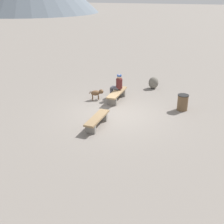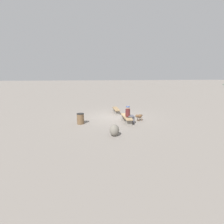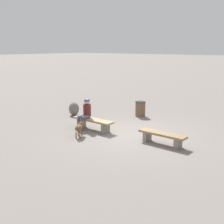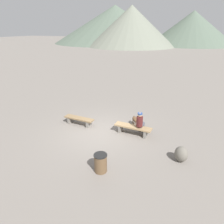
% 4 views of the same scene
% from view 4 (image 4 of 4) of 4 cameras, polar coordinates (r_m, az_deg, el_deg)
% --- Properties ---
extents(ground, '(210.00, 210.00, 0.06)m').
position_cam_4_polar(ground, '(10.55, -3.41, -5.91)').
color(ground, gray).
extents(bench_left, '(1.75, 0.46, 0.42)m').
position_cam_4_polar(bench_left, '(11.35, -9.31, -2.17)').
color(bench_left, gray).
rests_on(bench_left, ground).
extents(bench_right, '(1.91, 0.50, 0.46)m').
position_cam_4_polar(bench_right, '(10.24, 5.95, -4.61)').
color(bench_right, gray).
rests_on(bench_right, ground).
extents(seated_person, '(0.34, 0.63, 1.25)m').
position_cam_4_polar(seated_person, '(10.06, 7.98, -2.76)').
color(seated_person, '#511E1E').
rests_on(seated_person, ground).
extents(dog, '(0.49, 0.67, 0.53)m').
position_cam_4_polar(dog, '(11.14, 6.57, -2.13)').
color(dog, brown).
rests_on(dog, ground).
extents(trash_bin, '(0.51, 0.51, 0.73)m').
position_cam_4_polar(trash_bin, '(7.75, -3.26, -14.22)').
color(trash_bin, brown).
rests_on(trash_bin, ground).
extents(boulder, '(0.75, 0.76, 0.65)m').
position_cam_4_polar(boulder, '(8.73, 19.03, -11.22)').
color(boulder, '#6B665B').
rests_on(boulder, ground).
extents(distant_peak_1, '(24.90, 24.90, 10.86)m').
position_cam_4_polar(distant_peak_1, '(61.94, 5.54, 23.08)').
color(distant_peak_1, gray).
rests_on(distant_peak_1, ground).
extents(distant_peak_3, '(25.85, 25.85, 9.85)m').
position_cam_4_polar(distant_peak_3, '(70.93, 21.83, 21.24)').
color(distant_peak_3, '#566656').
rests_on(distant_peak_3, ground).
extents(distant_peak_4, '(42.66, 42.66, 12.32)m').
position_cam_4_polar(distant_peak_4, '(77.56, 0.87, 23.64)').
color(distant_peak_4, '#566656').
rests_on(distant_peak_4, ground).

